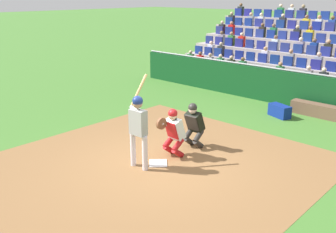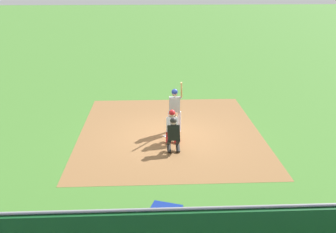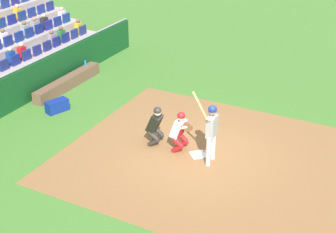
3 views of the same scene
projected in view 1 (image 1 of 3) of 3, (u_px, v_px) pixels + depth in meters
The scene contains 8 objects.
ground_plane at pixel (158, 164), 9.33m from camera, with size 160.00×160.00×0.00m, color #41752C.
infield_dirt_patch at pixel (143, 170), 8.98m from camera, with size 7.20×8.46×0.01m, color brown.
home_plate_marker at pixel (158, 163), 9.33m from camera, with size 0.44×0.44×0.02m, color white.
batter_at_plate at pixel (138, 124), 8.80m from camera, with size 0.57×0.65×2.20m.
catcher_crouching at pixel (173, 130), 9.53m from camera, with size 0.47×0.72×1.31m.
home_plate_umpire at pixel (194, 123), 10.10m from camera, with size 0.48×0.47×1.29m.
dugout_wall at pixel (290, 89), 13.96m from camera, with size 14.59×0.24×1.36m.
equipment_duffel_bag at pixel (280, 111), 12.82m from camera, with size 0.77×0.36×0.42m, color navy.
Camera 1 is at (-6.00, 6.03, 4.02)m, focal length 40.39 mm.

